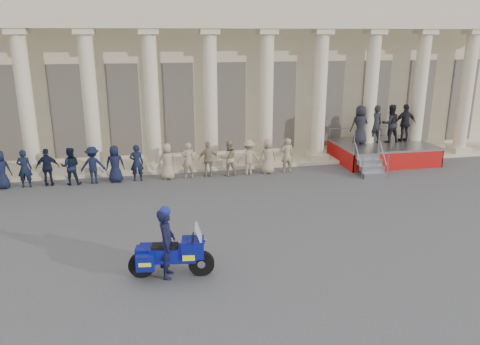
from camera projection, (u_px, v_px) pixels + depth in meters
The scene contains 6 objects.
ground at pixel (206, 241), 14.23m from camera, with size 90.00×90.00×0.00m, color #424244.
building at pixel (171, 62), 26.80m from camera, with size 40.00×12.50×9.00m.
officer_rank at pixel (66, 166), 19.36m from camera, with size 19.00×0.60×1.58m.
reviewing_stand at pixel (383, 133), 22.77m from camera, with size 4.53×4.27×2.78m.
motorcycle at pixel (172, 254), 12.02m from camera, with size 2.21×0.99×1.42m.
rider at pixel (167, 242), 11.91m from camera, with size 0.53×0.73×1.95m.
Camera 1 is at (-1.57, -12.99, 6.05)m, focal length 35.00 mm.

